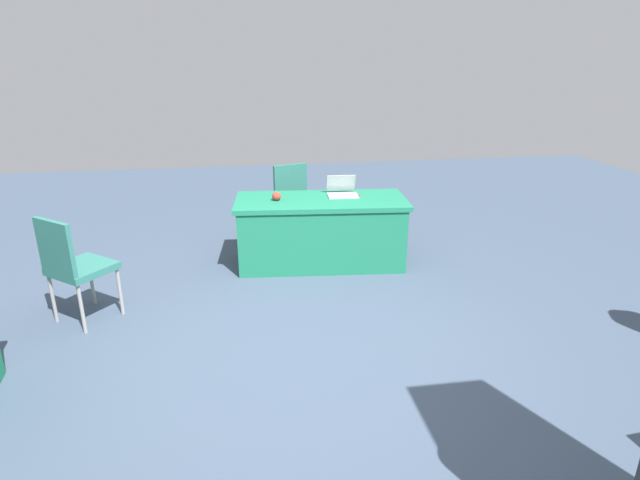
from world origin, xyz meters
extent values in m
plane|color=#3D4C60|center=(0.00, 0.00, 0.00)|extent=(14.40, 14.40, 0.00)
cube|color=#1E7A56|center=(-0.47, -1.86, 0.70)|extent=(1.87, 0.92, 0.05)
cube|color=#1E7A56|center=(-0.47, -1.86, 0.34)|extent=(1.79, 0.88, 0.68)
cylinder|color=#9E9993|center=(0.08, -2.96, 0.22)|extent=(0.03, 0.03, 0.43)
cylinder|color=#9E9993|center=(-0.29, -3.08, 0.22)|extent=(0.03, 0.03, 0.43)
cylinder|color=#9E9993|center=(-0.04, -2.60, 0.22)|extent=(0.03, 0.03, 0.43)
cylinder|color=#9E9993|center=(-0.40, -2.72, 0.22)|extent=(0.03, 0.03, 0.43)
cube|color=#2D7066|center=(-0.16, -2.84, 0.46)|extent=(0.55, 0.55, 0.06)
cube|color=#2D7066|center=(-0.22, -2.65, 0.72)|extent=(0.41, 0.17, 0.45)
cylinder|color=#9E9993|center=(1.75, -1.20, 0.22)|extent=(0.03, 0.03, 0.44)
cylinder|color=#9E9993|center=(1.45, -0.96, 0.22)|extent=(0.03, 0.03, 0.44)
cylinder|color=#9E9993|center=(1.99, -0.91, 0.22)|extent=(0.03, 0.03, 0.44)
cylinder|color=#9E9993|center=(1.69, -0.67, 0.22)|extent=(0.03, 0.03, 0.44)
cube|color=#2D7066|center=(1.72, -0.93, 0.47)|extent=(0.62, 0.62, 0.06)
cube|color=#2D7066|center=(1.85, -0.78, 0.72)|extent=(0.35, 0.30, 0.45)
cube|color=silver|center=(-0.72, -1.94, 0.73)|extent=(0.33, 0.24, 0.02)
cube|color=#B7B7BC|center=(-0.72, -2.08, 0.84)|extent=(0.32, 0.09, 0.19)
sphere|color=#B2382D|center=(0.00, -1.88, 0.77)|extent=(0.09, 0.09, 0.09)
cube|color=red|center=(-0.82, -1.94, 0.73)|extent=(0.18, 0.08, 0.01)
camera|label=1|loc=(0.36, 3.32, 2.18)|focal=28.82mm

